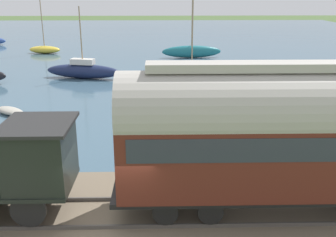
{
  "coord_description": "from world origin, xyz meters",
  "views": [
    {
      "loc": [
        -10.22,
        -1.39,
        7.05
      ],
      "look_at": [
        5.31,
        -1.76,
        1.89
      ],
      "focal_mm": 42.0,
      "sensor_mm": 36.0,
      "label": 1
    }
  ],
  "objects_px": {
    "steam_locomotive": "(2,164)",
    "sailboat_yellow": "(45,49)",
    "sailboat_green": "(192,76)",
    "passenger_coach": "(290,132)",
    "sailboat_teal": "(191,51)",
    "rowboat_far_out": "(10,111)",
    "rowboat_near_shore": "(275,149)",
    "sailboat_navy": "(83,71)"
  },
  "relations": [
    {
      "from": "steam_locomotive",
      "to": "sailboat_green",
      "type": "distance_m",
      "value": 20.54
    },
    {
      "from": "sailboat_navy",
      "to": "rowboat_far_out",
      "type": "height_order",
      "value": "sailboat_navy"
    },
    {
      "from": "steam_locomotive",
      "to": "sailboat_navy",
      "type": "xyz_separation_m",
      "value": [
        21.2,
        1.52,
        -1.46
      ]
    },
    {
      "from": "passenger_coach",
      "to": "rowboat_near_shore",
      "type": "distance_m",
      "value": 6.34
    },
    {
      "from": "sailboat_teal",
      "to": "rowboat_far_out",
      "type": "distance_m",
      "value": 23.1
    },
    {
      "from": "steam_locomotive",
      "to": "sailboat_teal",
      "type": "relative_size",
      "value": 0.74
    },
    {
      "from": "steam_locomotive",
      "to": "sailboat_yellow",
      "type": "bearing_deg",
      "value": 13.54
    },
    {
      "from": "rowboat_far_out",
      "to": "sailboat_green",
      "type": "bearing_deg",
      "value": -18.49
    },
    {
      "from": "sailboat_yellow",
      "to": "sailboat_green",
      "type": "distance_m",
      "value": 21.77
    },
    {
      "from": "sailboat_yellow",
      "to": "sailboat_teal",
      "type": "bearing_deg",
      "value": -93.4
    },
    {
      "from": "sailboat_yellow",
      "to": "sailboat_navy",
      "type": "relative_size",
      "value": 1.12
    },
    {
      "from": "sailboat_yellow",
      "to": "rowboat_far_out",
      "type": "bearing_deg",
      "value": -161.44
    },
    {
      "from": "steam_locomotive",
      "to": "rowboat_near_shore",
      "type": "distance_m",
      "value": 11.47
    },
    {
      "from": "sailboat_teal",
      "to": "rowboat_far_out",
      "type": "height_order",
      "value": "sailboat_teal"
    },
    {
      "from": "sailboat_navy",
      "to": "rowboat_near_shore",
      "type": "height_order",
      "value": "sailboat_navy"
    },
    {
      "from": "passenger_coach",
      "to": "sailboat_teal",
      "type": "bearing_deg",
      "value": 0.63
    },
    {
      "from": "steam_locomotive",
      "to": "rowboat_far_out",
      "type": "bearing_deg",
      "value": 19.44
    },
    {
      "from": "passenger_coach",
      "to": "rowboat_far_out",
      "type": "bearing_deg",
      "value": 47.58
    },
    {
      "from": "sailboat_green",
      "to": "rowboat_near_shore",
      "type": "xyz_separation_m",
      "value": [
        -13.67,
        -2.65,
        -0.41
      ]
    },
    {
      "from": "sailboat_navy",
      "to": "rowboat_far_out",
      "type": "xyz_separation_m",
      "value": [
        -9.7,
        2.54,
        -0.44
      ]
    },
    {
      "from": "passenger_coach",
      "to": "sailboat_teal",
      "type": "height_order",
      "value": "sailboat_teal"
    },
    {
      "from": "passenger_coach",
      "to": "rowboat_near_shore",
      "type": "relative_size",
      "value": 3.96
    },
    {
      "from": "passenger_coach",
      "to": "sailboat_navy",
      "type": "xyz_separation_m",
      "value": [
        21.2,
        10.04,
        -2.39
      ]
    },
    {
      "from": "sailboat_teal",
      "to": "sailboat_navy",
      "type": "height_order",
      "value": "sailboat_teal"
    },
    {
      "from": "sailboat_green",
      "to": "passenger_coach",
      "type": "bearing_deg",
      "value": -150.13
    },
    {
      "from": "passenger_coach",
      "to": "sailboat_teal",
      "type": "xyz_separation_m",
      "value": [
        31.09,
        0.34,
        -2.36
      ]
    },
    {
      "from": "sailboat_green",
      "to": "sailboat_teal",
      "type": "xyz_separation_m",
      "value": [
        11.92,
        -0.95,
        0.09
      ]
    },
    {
      "from": "sailboat_green",
      "to": "rowboat_far_out",
      "type": "relative_size",
      "value": 4.04
    },
    {
      "from": "sailboat_green",
      "to": "steam_locomotive",
      "type": "bearing_deg",
      "value": -174.65
    },
    {
      "from": "steam_locomotive",
      "to": "sailboat_yellow",
      "type": "distance_m",
      "value": 35.46
    },
    {
      "from": "sailboat_teal",
      "to": "steam_locomotive",
      "type": "bearing_deg",
      "value": 162.25
    },
    {
      "from": "sailboat_yellow",
      "to": "sailboat_green",
      "type": "bearing_deg",
      "value": -126.43
    },
    {
      "from": "sailboat_teal",
      "to": "sailboat_navy",
      "type": "distance_m",
      "value": 13.85
    },
    {
      "from": "passenger_coach",
      "to": "sailboat_green",
      "type": "height_order",
      "value": "sailboat_green"
    },
    {
      "from": "passenger_coach",
      "to": "sailboat_yellow",
      "type": "xyz_separation_m",
      "value": [
        34.44,
        16.81,
        -2.56
      ]
    },
    {
      "from": "sailboat_green",
      "to": "rowboat_far_out",
      "type": "bearing_deg",
      "value": 150.21
    },
    {
      "from": "sailboat_teal",
      "to": "rowboat_near_shore",
      "type": "distance_m",
      "value": 25.64
    },
    {
      "from": "rowboat_far_out",
      "to": "sailboat_teal",
      "type": "bearing_deg",
      "value": 5.32
    },
    {
      "from": "steam_locomotive",
      "to": "passenger_coach",
      "type": "relative_size",
      "value": 0.54
    },
    {
      "from": "steam_locomotive",
      "to": "sailboat_green",
      "type": "relative_size",
      "value": 0.6
    },
    {
      "from": "sailboat_yellow",
      "to": "sailboat_green",
      "type": "height_order",
      "value": "sailboat_green"
    },
    {
      "from": "passenger_coach",
      "to": "rowboat_far_out",
      "type": "relative_size",
      "value": 4.51
    }
  ]
}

